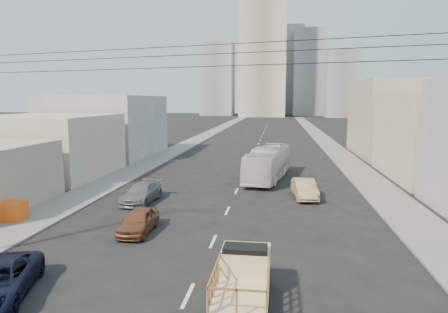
% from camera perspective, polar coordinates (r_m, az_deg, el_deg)
% --- Properties ---
extents(sidewalk_left, '(3.50, 180.00, 0.12)m').
position_cam_1_polar(sidewalk_left, '(83.87, -2.62, 3.03)').
color(sidewalk_left, slate).
rests_on(sidewalk_left, ground).
extents(sidewalk_right, '(3.50, 180.00, 0.12)m').
position_cam_1_polar(sidewalk_right, '(82.93, 13.58, 2.76)').
color(sidewalk_right, slate).
rests_on(sidewalk_right, ground).
extents(lane_dashes, '(0.15, 104.00, 0.01)m').
position_cam_1_polar(lane_dashes, '(65.68, 4.81, 1.55)').
color(lane_dashes, silver).
rests_on(lane_dashes, ground).
extents(flatbed_pickup, '(1.95, 4.41, 1.90)m').
position_cam_1_polar(flatbed_pickup, '(15.30, 2.77, -16.61)').
color(flatbed_pickup, beige).
rests_on(flatbed_pickup, ground).
extents(city_bus, '(4.39, 11.28, 3.06)m').
position_cam_1_polar(city_bus, '(38.07, 6.33, -0.93)').
color(city_bus, silver).
rests_on(city_bus, ground).
extents(sedan_brown, '(1.64, 3.95, 1.34)m').
position_cam_1_polar(sedan_brown, '(23.44, -12.11, -8.99)').
color(sedan_brown, brown).
rests_on(sedan_brown, ground).
extents(sedan_tan, '(1.99, 4.54, 1.45)m').
position_cam_1_polar(sedan_tan, '(31.32, 11.43, -4.52)').
color(sedan_tan, tan).
rests_on(sedan_tan, ground).
extents(sedan_grey, '(2.18, 4.83, 1.37)m').
position_cam_1_polar(sedan_grey, '(30.09, -11.71, -5.12)').
color(sedan_grey, slate).
rests_on(sedan_grey, ground).
extents(overhead_wires, '(23.01, 5.02, 0.72)m').
position_cam_1_polar(overhead_wires, '(14.14, -6.10, 14.05)').
color(overhead_wires, black).
rests_on(overhead_wires, ground).
extents(crate_stack, '(1.80, 1.20, 1.14)m').
position_cam_1_polar(crate_stack, '(28.14, -28.27, -6.86)').
color(crate_stack, '#F25816').
rests_on(crate_stack, sidewalk_left).
extents(bldg_right_far, '(12.00, 16.00, 10.00)m').
position_cam_1_polar(bldg_right_far, '(58.64, 24.37, 4.97)').
color(bldg_right_far, tan).
rests_on(bldg_right_far, ground).
extents(bldg_left_mid, '(11.00, 12.00, 6.00)m').
position_cam_1_polar(bldg_left_mid, '(42.74, -23.79, 1.40)').
color(bldg_left_mid, '#B9AB95').
rests_on(bldg_left_mid, ground).
extents(bldg_left_far, '(12.00, 16.00, 8.00)m').
position_cam_1_polar(bldg_left_far, '(56.14, -16.29, 4.23)').
color(bldg_left_far, '#969699').
rests_on(bldg_left_far, ground).
extents(high_rise_tower, '(20.00, 20.00, 60.00)m').
position_cam_1_polar(high_rise_tower, '(183.70, 5.62, 15.13)').
color(high_rise_tower, gray).
rests_on(high_rise_tower, ground).
extents(midrise_ne, '(16.00, 16.00, 40.00)m').
position_cam_1_polar(midrise_ne, '(198.10, 12.25, 11.57)').
color(midrise_ne, gray).
rests_on(midrise_ne, ground).
extents(midrise_nw, '(15.00, 15.00, 34.00)m').
position_cam_1_polar(midrise_nw, '(194.62, -0.92, 10.93)').
color(midrise_nw, gray).
rests_on(midrise_nw, ground).
extents(midrise_back, '(18.00, 18.00, 44.00)m').
position_cam_1_polar(midrise_back, '(212.68, 8.66, 11.95)').
color(midrise_back, '#969699').
rests_on(midrise_back, ground).
extents(midrise_east, '(14.00, 14.00, 28.00)m').
position_cam_1_polar(midrise_east, '(179.28, 16.57, 9.87)').
color(midrise_east, gray).
rests_on(midrise_east, ground).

